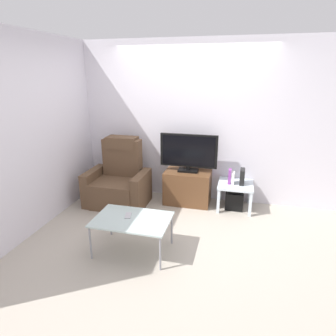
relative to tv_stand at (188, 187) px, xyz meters
The scene contains 13 objects.
ground_plane 0.88m from the tv_stand, 89.98° to the right, with size 6.40×6.40×0.00m, color #B2A899.
wall_back 1.07m from the tv_stand, 89.95° to the left, with size 6.40×0.06×2.60m, color silver.
wall_side 2.30m from the tv_stand, 155.98° to the right, with size 0.06×4.48×2.60m, color silver.
tv_stand is the anchor object (origin of this frame).
television 0.60m from the tv_stand, 90.00° to the left, with size 0.92×0.20×0.62m.
recliner_armchair 1.15m from the tv_stand, 166.69° to the right, with size 0.98×0.78×1.08m.
side_table 0.78m from the tv_stand, ahead, with size 0.54×0.54×0.42m.
subwoofer_box 0.78m from the tv_stand, ahead, with size 0.28×0.28×0.28m, color black.
book_leftmost 0.72m from the tv_stand, ahead, with size 0.04×0.11×0.23m, color purple.
book_middle 0.76m from the tv_stand, ahead, with size 0.04×0.13×0.19m, color white.
game_console 0.90m from the tv_stand, ahead, with size 0.07×0.20×0.24m, color black.
coffee_table 1.58m from the tv_stand, 104.22° to the right, with size 0.90×0.60×0.44m.
cell_phone 1.55m from the tv_stand, 107.28° to the right, with size 0.07×0.15×0.01m, color #B7B7BC.
Camera 1 is at (0.77, -3.53, 2.08)m, focal length 30.67 mm.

